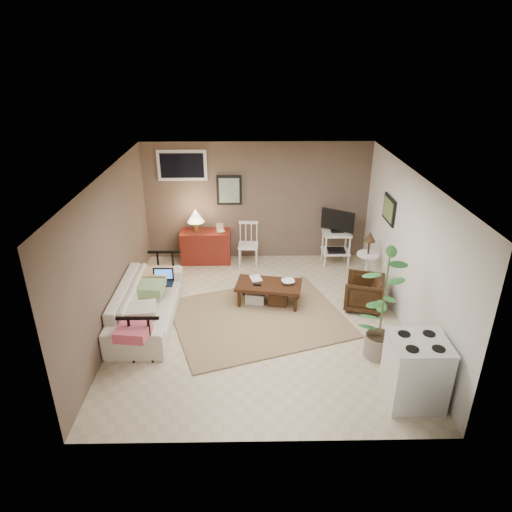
{
  "coord_description": "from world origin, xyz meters",
  "views": [
    {
      "loc": [
        -0.17,
        -6.28,
        4.04
      ],
      "look_at": [
        -0.05,
        0.35,
        0.99
      ],
      "focal_mm": 32.0,
      "sensor_mm": 36.0,
      "label": 1
    }
  ],
  "objects_px": {
    "red_console": "(205,244)",
    "side_table": "(368,253)",
    "spindle_chair": "(248,245)",
    "stove": "(415,371)",
    "armchair": "(364,291)",
    "sofa": "(146,297)",
    "tv_stand": "(337,236)",
    "potted_plant": "(384,301)",
    "coffee_table": "(268,292)"
  },
  "relations": [
    {
      "from": "sofa",
      "to": "tv_stand",
      "type": "relative_size",
      "value": 1.94
    },
    {
      "from": "red_console",
      "to": "sofa",
      "type": "bearing_deg",
      "value": -108.42
    },
    {
      "from": "spindle_chair",
      "to": "sofa",
      "type": "bearing_deg",
      "value": -127.66
    },
    {
      "from": "coffee_table",
      "to": "tv_stand",
      "type": "bearing_deg",
      "value": 47.85
    },
    {
      "from": "coffee_table",
      "to": "tv_stand",
      "type": "distance_m",
      "value": 2.16
    },
    {
      "from": "sofa",
      "to": "tv_stand",
      "type": "xyz_separation_m",
      "value": [
        3.38,
        2.06,
        0.17
      ]
    },
    {
      "from": "sofa",
      "to": "armchair",
      "type": "height_order",
      "value": "sofa"
    },
    {
      "from": "side_table",
      "to": "potted_plant",
      "type": "height_order",
      "value": "potted_plant"
    },
    {
      "from": "spindle_chair",
      "to": "potted_plant",
      "type": "distance_m",
      "value": 3.63
    },
    {
      "from": "armchair",
      "to": "potted_plant",
      "type": "height_order",
      "value": "potted_plant"
    },
    {
      "from": "side_table",
      "to": "armchair",
      "type": "bearing_deg",
      "value": -105.78
    },
    {
      "from": "tv_stand",
      "to": "stove",
      "type": "height_order",
      "value": "tv_stand"
    },
    {
      "from": "spindle_chair",
      "to": "stove",
      "type": "distance_m",
      "value": 4.48
    },
    {
      "from": "red_console",
      "to": "side_table",
      "type": "xyz_separation_m",
      "value": [
        3.04,
        -1.09,
        0.26
      ]
    },
    {
      "from": "spindle_chair",
      "to": "side_table",
      "type": "xyz_separation_m",
      "value": [
        2.16,
        -0.97,
        0.26
      ]
    },
    {
      "from": "armchair",
      "to": "stove",
      "type": "bearing_deg",
      "value": 19.31
    },
    {
      "from": "coffee_table",
      "to": "stove",
      "type": "height_order",
      "value": "stove"
    },
    {
      "from": "potted_plant",
      "to": "red_console",
      "type": "bearing_deg",
      "value": 130.34
    },
    {
      "from": "red_console",
      "to": "stove",
      "type": "distance_m",
      "value": 5.04
    },
    {
      "from": "coffee_table",
      "to": "sofa",
      "type": "height_order",
      "value": "sofa"
    },
    {
      "from": "coffee_table",
      "to": "red_console",
      "type": "bearing_deg",
      "value": 125.15
    },
    {
      "from": "spindle_chair",
      "to": "side_table",
      "type": "height_order",
      "value": "side_table"
    },
    {
      "from": "sofa",
      "to": "side_table",
      "type": "relative_size",
      "value": 2.08
    },
    {
      "from": "tv_stand",
      "to": "sofa",
      "type": "bearing_deg",
      "value": -148.63
    },
    {
      "from": "spindle_chair",
      "to": "side_table",
      "type": "bearing_deg",
      "value": -24.12
    },
    {
      "from": "red_console",
      "to": "armchair",
      "type": "height_order",
      "value": "red_console"
    },
    {
      "from": "coffee_table",
      "to": "potted_plant",
      "type": "bearing_deg",
      "value": -44.45
    },
    {
      "from": "spindle_chair",
      "to": "potted_plant",
      "type": "height_order",
      "value": "potted_plant"
    },
    {
      "from": "coffee_table",
      "to": "side_table",
      "type": "relative_size",
      "value": 1.1
    },
    {
      "from": "side_table",
      "to": "stove",
      "type": "height_order",
      "value": "side_table"
    },
    {
      "from": "sofa",
      "to": "potted_plant",
      "type": "relative_size",
      "value": 1.31
    },
    {
      "from": "potted_plant",
      "to": "side_table",
      "type": "bearing_deg",
      "value": 81.26
    },
    {
      "from": "spindle_chair",
      "to": "tv_stand",
      "type": "distance_m",
      "value": 1.77
    },
    {
      "from": "sofa",
      "to": "potted_plant",
      "type": "xyz_separation_m",
      "value": [
        3.46,
        -0.99,
        0.47
      ]
    },
    {
      "from": "spindle_chair",
      "to": "stove",
      "type": "xyz_separation_m",
      "value": [
        2.03,
        -3.99,
        0.04
      ]
    },
    {
      "from": "coffee_table",
      "to": "side_table",
      "type": "xyz_separation_m",
      "value": [
        1.83,
        0.64,
        0.43
      ]
    },
    {
      "from": "sofa",
      "to": "armchair",
      "type": "bearing_deg",
      "value": -84.63
    },
    {
      "from": "tv_stand",
      "to": "stove",
      "type": "xyz_separation_m",
      "value": [
        0.27,
        -3.96,
        -0.16
      ]
    },
    {
      "from": "red_console",
      "to": "potted_plant",
      "type": "height_order",
      "value": "potted_plant"
    },
    {
      "from": "coffee_table",
      "to": "potted_plant",
      "type": "height_order",
      "value": "potted_plant"
    },
    {
      "from": "red_console",
      "to": "side_table",
      "type": "distance_m",
      "value": 3.24
    },
    {
      "from": "coffee_table",
      "to": "red_console",
      "type": "distance_m",
      "value": 2.12
    },
    {
      "from": "side_table",
      "to": "stove",
      "type": "relative_size",
      "value": 1.2
    },
    {
      "from": "side_table",
      "to": "stove",
      "type": "xyz_separation_m",
      "value": [
        -0.13,
        -3.03,
        -0.22
      ]
    },
    {
      "from": "stove",
      "to": "sofa",
      "type": "bearing_deg",
      "value": 152.55
    },
    {
      "from": "red_console",
      "to": "spindle_chair",
      "type": "distance_m",
      "value": 0.89
    },
    {
      "from": "red_console",
      "to": "tv_stand",
      "type": "relative_size",
      "value": 1.01
    },
    {
      "from": "armchair",
      "to": "tv_stand",
      "type": "bearing_deg",
      "value": -157.28
    },
    {
      "from": "tv_stand",
      "to": "spindle_chair",
      "type": "bearing_deg",
      "value": 178.85
    },
    {
      "from": "sofa",
      "to": "stove",
      "type": "distance_m",
      "value": 4.12
    }
  ]
}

